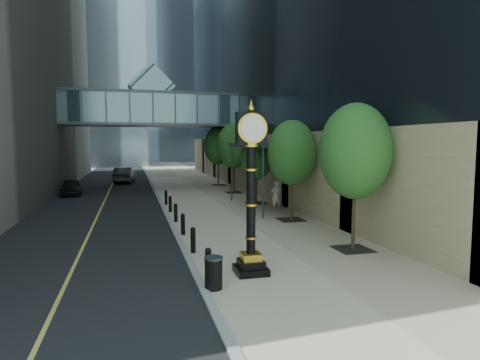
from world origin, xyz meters
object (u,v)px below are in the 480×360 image
street_clock (251,202)px  pedestrian (276,196)px  car_near (71,187)px  car_far (124,175)px  trash_bin (214,274)px

street_clock → pedestrian: street_clock is taller
street_clock → car_near: street_clock is taller
car_near → street_clock: bearing=-75.2°
car_near → car_far: size_ratio=0.77×
pedestrian → car_far: size_ratio=0.37×
trash_bin → pedestrian: bearing=62.4°
trash_bin → car_near: (-7.19, 24.48, 0.18)m
street_clock → car_near: (-8.65, 23.41, -1.74)m
trash_bin → car_far: bearing=95.1°
pedestrian → trash_bin: bearing=55.8°
street_clock → car_near: bearing=111.3°
car_far → car_near: bearing=73.7°
trash_bin → car_far: 34.28m
trash_bin → car_far: (-3.07, 34.14, 0.35)m
street_clock → trash_bin: street_clock is taller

